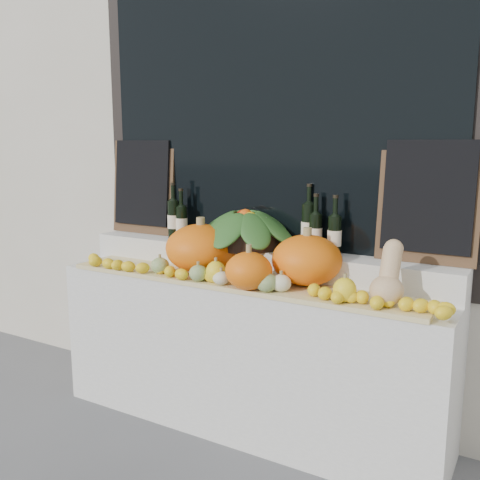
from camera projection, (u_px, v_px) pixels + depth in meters
name	position (u px, v px, depth m)	size (l,w,h in m)	color
storefront_facade	(302.00, 46.00, 3.40)	(7.00, 0.94, 4.50)	beige
display_sill	(246.00, 353.00, 3.11)	(2.30, 0.55, 0.88)	silver
rear_tier	(259.00, 261.00, 3.14)	(2.30, 0.25, 0.16)	silver
straw_bedding	(235.00, 282.00, 2.92)	(2.10, 0.32, 0.03)	tan
pumpkin_left	(201.00, 248.00, 3.08)	(0.41, 0.41, 0.28)	orange
pumpkin_right	(307.00, 260.00, 2.80)	(0.37, 0.37, 0.27)	orange
pumpkin_center	(249.00, 271.00, 2.72)	(0.24, 0.24, 0.19)	orange
butternut_squash	(389.00, 279.00, 2.47)	(0.16, 0.21, 0.30)	tan
decorative_gourds	(244.00, 278.00, 2.77)	(1.21, 0.15, 0.14)	#31671F
lemon_heap	(225.00, 279.00, 2.82)	(2.20, 0.16, 0.06)	yellow
produce_bowl	(246.00, 228.00, 3.13)	(0.67, 0.67, 0.23)	black
wine_bottle_far_left	(174.00, 219.00, 3.38)	(0.08, 0.08, 0.36)	black
wine_bottle_near_left	(181.00, 222.00, 3.37)	(0.08, 0.08, 0.32)	black
wine_bottle_tall	(308.00, 227.00, 3.02)	(0.08, 0.08, 0.38)	black
wine_bottle_near_right	(315.00, 233.00, 2.96)	(0.08, 0.08, 0.33)	black
wine_bottle_far_right	(334.00, 235.00, 2.88)	(0.08, 0.08, 0.33)	black
chalkboard_left	(143.00, 185.00, 3.57)	(0.50, 0.08, 0.62)	#4C331E
chalkboard_right	(428.00, 200.00, 2.67)	(0.50, 0.08, 0.62)	#4C331E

